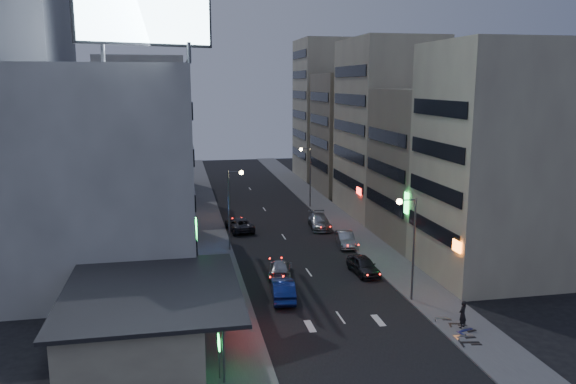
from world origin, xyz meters
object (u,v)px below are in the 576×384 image
object	(u,v)px
parked_car_left	(239,224)
scooter_blue	(471,320)
road_car_blue	(283,289)
scooter_black_b	(466,316)
person	(463,314)
scooter_black_a	(480,333)
scooter_silver_a	(473,326)
scooter_silver_b	(451,311)
parked_car_right_mid	(345,239)
parked_car_right_far	(319,221)
road_car_silver	(280,268)
parked_car_right_near	(363,265)

from	to	relation	value
parked_car_left	scooter_blue	bearing A→B (deg)	105.97
road_car_blue	scooter_black_b	world-z (taller)	road_car_blue
road_car_blue	scooter_blue	size ratio (longest dim) A/B	2.56
person	scooter_black_a	distance (m)	2.22
scooter_silver_a	scooter_silver_b	distance (m)	2.79
parked_car_left	scooter_black_b	bearing A→B (deg)	106.57
parked_car_right_mid	scooter_blue	bearing A→B (deg)	-76.21
scooter_blue	scooter_silver_a	bearing A→B (deg)	139.84
parked_car_right_far	scooter_black_a	bearing A→B (deg)	-79.01
road_car_blue	road_car_silver	world-z (taller)	road_car_blue
parked_car_right_near	person	size ratio (longest dim) A/B	2.36
scooter_black_a	scooter_silver_a	world-z (taller)	scooter_silver_a
parked_car_right_far	scooter_silver_b	distance (m)	26.89
scooter_silver_b	scooter_blue	bearing A→B (deg)	-144.94
parked_car_left	road_car_blue	bearing A→B (deg)	85.37
scooter_silver_a	road_car_blue	bearing A→B (deg)	54.71
scooter_black_b	road_car_blue	bearing A→B (deg)	71.78
parked_car_right_near	scooter_black_a	xyz separation A→B (m)	(3.02, -14.40, -0.07)
parked_car_left	scooter_black_b	xyz separation A→B (m)	(12.69, -28.39, -0.10)
parked_car_left	scooter_black_a	xyz separation A→B (m)	(12.15, -31.16, -0.05)
road_car_blue	scooter_black_b	size ratio (longest dim) A/B	2.77
parked_car_right_mid	scooter_silver_b	distance (m)	19.21
parked_car_right_near	scooter_silver_b	world-z (taller)	parked_car_right_near
parked_car_left	scooter_silver_a	distance (m)	32.51
road_car_blue	person	xyz separation A→B (m)	(11.03, -7.76, 0.28)
scooter_black_a	person	bearing A→B (deg)	11.21
parked_car_right_mid	road_car_silver	xyz separation A→B (m)	(-8.24, -7.60, -0.07)
scooter_blue	scooter_black_a	bearing A→B (deg)	149.24
scooter_silver_a	scooter_black_b	xyz separation A→B (m)	(0.45, 1.73, -0.06)
parked_car_left	road_car_blue	size ratio (longest dim) A/B	1.11
road_car_silver	scooter_silver_a	size ratio (longest dim) A/B	2.37
scooter_silver_a	scooter_silver_b	bearing A→B (deg)	6.60
parked_car_right_mid	person	bearing A→B (deg)	-77.69
parked_car_right_near	scooter_silver_a	world-z (taller)	parked_car_right_near
parked_car_left	person	size ratio (longest dim) A/B	2.82
parked_car_right_far	scooter_black_b	world-z (taller)	parked_car_right_far
road_car_blue	scooter_black_b	distance (m)	13.65
parked_car_right_mid	scooter_black_a	world-z (taller)	parked_car_right_mid
parked_car_right_far	road_car_silver	size ratio (longest dim) A/B	1.18
scooter_black_b	scooter_blue	bearing A→B (deg)	-168.27
scooter_blue	parked_car_right_near	bearing A→B (deg)	-0.34
road_car_blue	scooter_silver_a	bearing A→B (deg)	147.81
person	scooter_black_b	distance (m)	0.94
parked_car_left	road_car_blue	xyz separation A→B (m)	(1.07, -21.22, 0.05)
parked_car_left	scooter_blue	distance (m)	31.79
parked_car_right_far	scooter_silver_a	distance (m)	29.67
scooter_black_a	scooter_blue	bearing A→B (deg)	-4.56
scooter_black_b	scooter_silver_b	world-z (taller)	scooter_black_b
scooter_silver_b	scooter_black_b	bearing A→B (deg)	-132.58
person	scooter_silver_b	world-z (taller)	person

